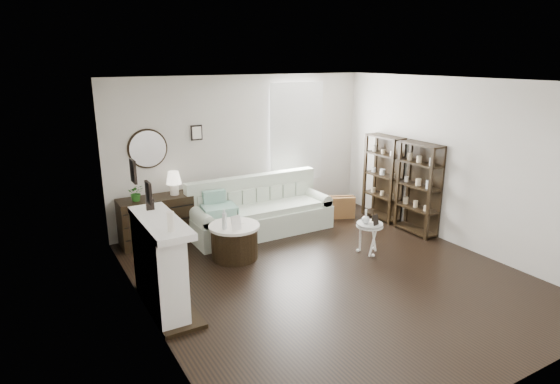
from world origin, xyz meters
TOP-DOWN VIEW (x-y plane):
  - room at (0.73, 2.70)m, footprint 5.50×5.50m
  - fireplace at (-2.32, 0.30)m, footprint 0.50×1.40m
  - shelf_unit_far at (2.33, 1.55)m, footprint 0.30×0.80m
  - shelf_unit_near at (2.33, 0.65)m, footprint 0.30×0.80m
  - sofa at (-0.04, 2.08)m, footprint 2.50×0.87m
  - quilt at (-0.85, 1.95)m, footprint 0.60×0.52m
  - suitcase at (1.62, 1.98)m, footprint 0.66×0.44m
  - dresser at (-1.77, 2.47)m, footprint 1.18×0.50m
  - table_lamp at (-1.43, 2.47)m, footprint 0.32×0.32m
  - potted_plant at (-2.06, 2.42)m, footprint 0.28×0.25m
  - drum_table at (-0.91, 1.24)m, footprint 0.78×0.78m
  - pedestal_table at (1.00, 0.35)m, footprint 0.42×0.42m
  - eiffel_drum at (-0.82, 1.29)m, footprint 0.12×0.12m
  - bottle_drum at (-1.10, 1.15)m, footprint 0.07×0.07m
  - card_frame_drum at (-0.96, 1.05)m, footprint 0.17×0.08m
  - eiffel_ped at (1.08, 0.37)m, footprint 0.12×0.12m
  - flask_ped at (0.93, 0.36)m, footprint 0.12×0.12m
  - card_frame_ped at (1.02, 0.24)m, footprint 0.13×0.08m

SIDE VIEW (x-z plane):
  - suitcase at x=1.62m, z-range 0.00..0.42m
  - drum_table at x=-0.91m, z-range 0.00..0.54m
  - sofa at x=-0.04m, z-range -0.16..0.81m
  - dresser at x=-1.77m, z-range 0.00..0.78m
  - pedestal_table at x=1.00m, z-range 0.21..0.71m
  - fireplace at x=-2.32m, z-range -0.38..1.46m
  - quilt at x=-0.85m, z-range 0.50..0.64m
  - card_frame_ped at x=1.02m, z-range 0.50..0.67m
  - eiffel_ped at x=1.08m, z-range 0.50..0.67m
  - flask_ped at x=0.93m, z-range 0.50..0.74m
  - eiffel_drum at x=-0.82m, z-range 0.54..0.73m
  - card_frame_drum at x=-0.96m, z-range 0.54..0.75m
  - bottle_drum at x=-1.10m, z-range 0.54..0.85m
  - shelf_unit_far at x=2.33m, z-range 0.00..1.60m
  - shelf_unit_near at x=2.33m, z-range 0.00..1.60m
  - potted_plant at x=-2.06m, z-range 0.78..1.05m
  - table_lamp at x=-1.43m, z-range 0.78..1.18m
  - room at x=0.73m, z-range -1.15..4.35m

